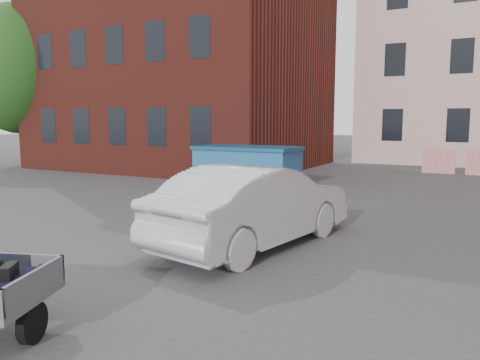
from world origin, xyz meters
The scene contains 6 objects.
ground centered at (0.00, 0.00, 0.00)m, with size 120.00×120.00×0.00m, color #38383A.
building_brick centered at (-9.00, 13.00, 7.00)m, with size 12.00×10.00×14.00m, color #591E16.
far_building centered at (-20.00, 22.00, 4.00)m, with size 6.00×6.00×8.00m, color maroon.
tree centered at (-16.00, 9.00, 5.17)m, with size 5.28×5.28×8.30m.
dumpster centered at (-2.69, 7.22, 0.71)m, with size 3.39×1.79×1.41m.
silver_car centered at (0.63, 1.06, 0.74)m, with size 1.56×4.48×1.48m, color #B5B8BD.
Camera 1 is at (4.30, -6.47, 2.30)m, focal length 35.00 mm.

